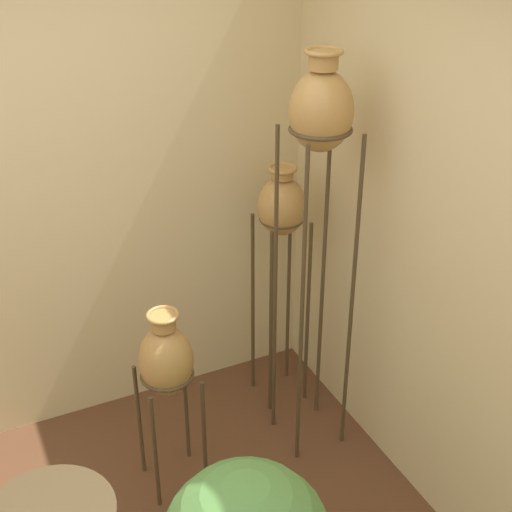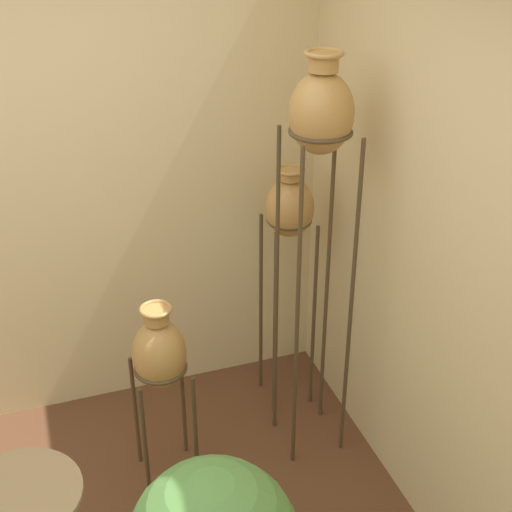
# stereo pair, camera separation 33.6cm
# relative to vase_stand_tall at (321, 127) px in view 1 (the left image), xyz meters

# --- Properties ---
(wall_right) EXTENTS (0.06, 7.21, 2.70)m
(wall_right) POSITION_rel_vase_stand_tall_xyz_m (0.32, -0.89, -0.38)
(wall_right) COLOR beige
(wall_right) RESTS_ON ground_plane
(vase_stand_tall) EXTENTS (0.29, 0.29, 2.06)m
(vase_stand_tall) POSITION_rel_vase_stand_tall_xyz_m (0.00, 0.00, 0.00)
(vase_stand_tall) COLOR #473823
(vase_stand_tall) RESTS_ON ground_plane
(vase_stand_medium) EXTENTS (0.25, 0.25, 1.41)m
(vase_stand_medium) POSITION_rel_vase_stand_tall_xyz_m (0.02, 0.37, -0.58)
(vase_stand_medium) COLOR #473823
(vase_stand_medium) RESTS_ON ground_plane
(vase_stand_short) EXTENTS (0.26, 0.26, 1.00)m
(vase_stand_short) POSITION_rel_vase_stand_tall_xyz_m (-0.77, -0.01, -1.00)
(vase_stand_short) COLOR #473823
(vase_stand_short) RESTS_ON ground_plane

